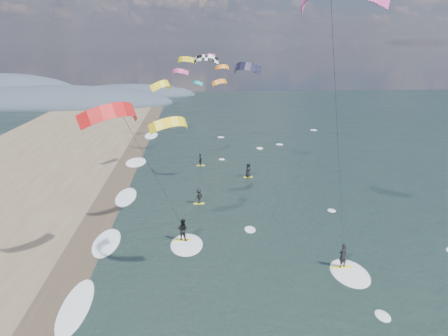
{
  "coord_description": "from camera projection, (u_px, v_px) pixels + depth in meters",
  "views": [
    {
      "loc": [
        -3.22,
        -18.16,
        15.68
      ],
      "look_at": [
        -1.0,
        12.0,
        7.0
      ],
      "focal_mm": 35.0,
      "sensor_mm": 36.0,
      "label": 1
    }
  ],
  "objects": [
    {
      "name": "shoreline_surf",
      "position": [
        101.0,
        244.0,
        35.34
      ],
      "size": [
        2.4,
        79.4,
        0.11
      ],
      "color": "white",
      "rests_on": "ground"
    },
    {
      "name": "far_kitesurfers",
      "position": [
        219.0,
        178.0,
        49.83
      ],
      "size": [
        7.24,
        15.17,
        1.72
      ],
      "color": "yellow",
      "rests_on": "ground"
    },
    {
      "name": "wet_sand_strip",
      "position": [
        70.0,
        274.0,
        30.7
      ],
      "size": [
        3.0,
        240.0,
        0.0
      ],
      "primitive_type": "cube",
      "color": "#382D23",
      "rests_on": "ground"
    },
    {
      "name": "kitesurfer_near_b",
      "position": [
        143.0,
        156.0,
        29.35
      ],
      "size": [
        7.16,
        9.35,
        12.86
      ],
      "color": "yellow",
      "rests_on": "ground"
    },
    {
      "name": "bg_kite_field",
      "position": [
        201.0,
        71.0,
        71.2
      ],
      "size": [
        12.8,
        79.94,
        8.1
      ],
      "color": "yellow",
      "rests_on": "ground"
    },
    {
      "name": "coastal_hills",
      "position": [
        43.0,
        101.0,
        122.19
      ],
      "size": [
        80.0,
        41.0,
        15.0
      ],
      "color": "#3D4756",
      "rests_on": "ground"
    },
    {
      "name": "kitesurfer_near_a",
      "position": [
        335.0,
        56.0,
        22.44
      ],
      "size": [
        7.91,
        9.6,
        19.24
      ],
      "color": "yellow",
      "rests_on": "ground"
    }
  ]
}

